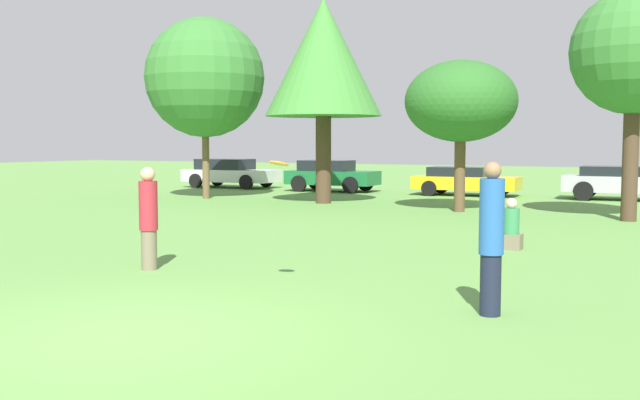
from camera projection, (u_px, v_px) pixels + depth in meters
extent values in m
plane|color=#5B8E42|center=(128.00, 336.00, 7.94)|extent=(120.00, 120.00, 0.00)
cylinder|color=#726651|center=(149.00, 250.00, 12.05)|extent=(0.26, 0.26, 0.67)
cylinder|color=#A52633|center=(148.00, 206.00, 11.99)|extent=(0.31, 0.31, 0.81)
sphere|color=tan|center=(148.00, 174.00, 11.95)|extent=(0.24, 0.24, 0.24)
cylinder|color=#191E33|center=(490.00, 285.00, 8.85)|extent=(0.26, 0.26, 0.76)
cylinder|color=#2659A5|center=(492.00, 217.00, 8.78)|extent=(0.30, 0.30, 0.92)
sphere|color=#8C6647|center=(493.00, 171.00, 8.74)|extent=(0.21, 0.21, 0.21)
cylinder|color=orange|center=(279.00, 163.00, 10.14)|extent=(0.28, 0.27, 0.10)
cube|color=#726651|center=(511.00, 242.00, 14.37)|extent=(0.43, 0.36, 0.31)
cylinder|color=#337F4C|center=(511.00, 221.00, 14.34)|extent=(0.32, 0.32, 0.51)
sphere|color=beige|center=(511.00, 203.00, 14.31)|extent=(0.21, 0.21, 0.21)
cylinder|color=brown|center=(206.00, 155.00, 27.32)|extent=(0.27, 0.27, 3.32)
sphere|color=#33702D|center=(205.00, 78.00, 27.09)|extent=(4.47, 4.47, 4.47)
cylinder|color=#473323|center=(323.00, 160.00, 25.23)|extent=(0.54, 0.54, 3.03)
cone|color=#3D7F33|center=(323.00, 57.00, 24.95)|extent=(4.05, 4.05, 4.05)
cylinder|color=brown|center=(460.00, 172.00, 22.14)|extent=(0.33, 0.33, 2.44)
ellipsoid|color=#286023|center=(461.00, 101.00, 21.97)|extent=(3.40, 3.40, 2.48)
cylinder|color=#473323|center=(630.00, 154.00, 19.41)|extent=(0.41, 0.41, 3.61)
sphere|color=#33702D|center=(634.00, 51.00, 19.20)|extent=(3.33, 3.33, 3.33)
cube|color=silver|center=(231.00, 176.00, 34.12)|extent=(4.51, 1.97, 0.57)
cube|color=black|center=(225.00, 164.00, 34.22)|extent=(2.50, 1.68, 0.50)
cylinder|color=black|center=(266.00, 180.00, 34.36)|extent=(0.68, 0.19, 0.67)
cylinder|color=black|center=(246.00, 182.00, 32.73)|extent=(0.68, 0.19, 0.67)
cylinder|color=black|center=(217.00, 179.00, 35.55)|extent=(0.68, 0.19, 0.67)
cylinder|color=black|center=(196.00, 181.00, 33.91)|extent=(0.68, 0.19, 0.67)
cube|color=#196633|center=(332.00, 178.00, 31.46)|extent=(3.97, 1.83, 0.59)
cube|color=black|center=(326.00, 165.00, 31.54)|extent=(2.20, 1.57, 0.45)
cylinder|color=black|center=(366.00, 183.00, 31.72)|extent=(0.71, 0.19, 0.70)
cylinder|color=black|center=(350.00, 185.00, 30.19)|extent=(0.71, 0.19, 0.70)
cylinder|color=black|center=(316.00, 182.00, 32.76)|extent=(0.71, 0.19, 0.70)
cylinder|color=black|center=(299.00, 184.00, 31.24)|extent=(0.71, 0.19, 0.70)
cube|color=gold|center=(466.00, 183.00, 28.94)|extent=(4.17, 1.82, 0.52)
cube|color=black|center=(459.00, 171.00, 29.03)|extent=(2.31, 1.56, 0.37)
cylinder|color=black|center=(503.00, 188.00, 29.16)|extent=(0.61, 0.22, 0.61)
cylinder|color=black|center=(494.00, 190.00, 27.65)|extent=(0.61, 0.22, 0.61)
cylinder|color=black|center=(441.00, 186.00, 30.26)|extent=(0.61, 0.22, 0.61)
cylinder|color=black|center=(429.00, 188.00, 28.74)|extent=(0.61, 0.22, 0.61)
cube|color=#B2B2B7|center=(623.00, 184.00, 26.60)|extent=(4.21, 1.88, 0.59)
cube|color=black|center=(614.00, 171.00, 26.70)|extent=(2.34, 1.61, 0.35)
cylinder|color=black|center=(588.00, 188.00, 27.96)|extent=(0.71, 0.21, 0.71)
cylinder|color=black|center=(583.00, 191.00, 26.39)|extent=(0.71, 0.21, 0.71)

